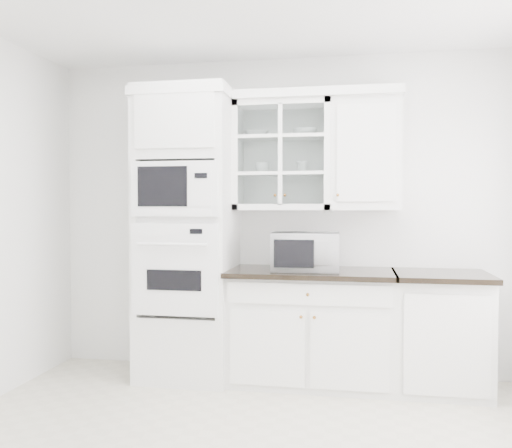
# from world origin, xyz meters

# --- Properties ---
(room_shell) EXTENTS (4.00, 3.50, 2.70)m
(room_shell) POSITION_xyz_m (0.00, 0.43, 1.78)
(room_shell) COLOR white
(room_shell) RESTS_ON ground
(oven_column) EXTENTS (0.76, 0.68, 2.40)m
(oven_column) POSITION_xyz_m (-0.75, 1.42, 1.20)
(oven_column) COLOR white
(oven_column) RESTS_ON ground
(base_cabinet_run) EXTENTS (1.32, 0.67, 0.92)m
(base_cabinet_run) POSITION_xyz_m (0.28, 1.45, 0.46)
(base_cabinet_run) COLOR white
(base_cabinet_run) RESTS_ON ground
(extra_base_cabinet) EXTENTS (0.72, 0.67, 0.92)m
(extra_base_cabinet) POSITION_xyz_m (1.28, 1.45, 0.46)
(extra_base_cabinet) COLOR white
(extra_base_cabinet) RESTS_ON ground
(upper_cabinet_glass) EXTENTS (0.80, 0.33, 0.90)m
(upper_cabinet_glass) POSITION_xyz_m (0.03, 1.58, 1.85)
(upper_cabinet_glass) COLOR white
(upper_cabinet_glass) RESTS_ON room_shell
(upper_cabinet_solid) EXTENTS (0.55, 0.33, 0.90)m
(upper_cabinet_solid) POSITION_xyz_m (0.71, 1.58, 1.85)
(upper_cabinet_solid) COLOR white
(upper_cabinet_solid) RESTS_ON room_shell
(crown_molding) EXTENTS (2.14, 0.38, 0.07)m
(crown_molding) POSITION_xyz_m (-0.07, 1.56, 2.33)
(crown_molding) COLOR white
(crown_molding) RESTS_ON room_shell
(countertop_microwave) EXTENTS (0.54, 0.46, 0.31)m
(countertop_microwave) POSITION_xyz_m (0.24, 1.39, 1.07)
(countertop_microwave) COLOR white
(countertop_microwave) RESTS_ON base_cabinet_run
(bowl_a) EXTENTS (0.25, 0.25, 0.05)m
(bowl_a) POSITION_xyz_m (-0.20, 1.58, 2.04)
(bowl_a) COLOR white
(bowl_a) RESTS_ON upper_cabinet_glass
(bowl_b) EXTENTS (0.22, 0.22, 0.06)m
(bowl_b) POSITION_xyz_m (0.21, 1.59, 2.04)
(bowl_b) COLOR white
(bowl_b) RESTS_ON upper_cabinet_glass
(cup_a) EXTENTS (0.14, 0.14, 0.09)m
(cup_a) POSITION_xyz_m (-0.15, 1.60, 1.76)
(cup_a) COLOR white
(cup_a) RESTS_ON upper_cabinet_glass
(cup_b) EXTENTS (0.12, 0.12, 0.09)m
(cup_b) POSITION_xyz_m (0.19, 1.57, 1.76)
(cup_b) COLOR white
(cup_b) RESTS_ON upper_cabinet_glass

